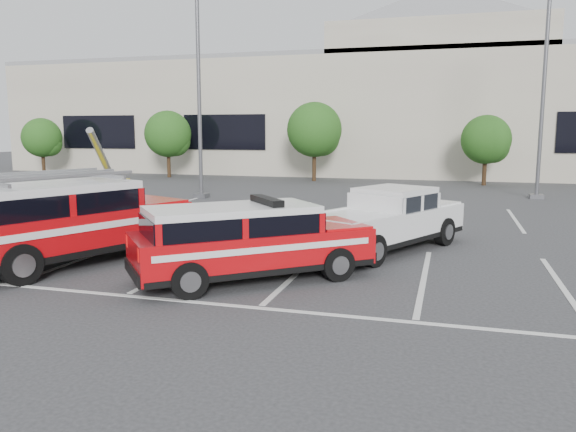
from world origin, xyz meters
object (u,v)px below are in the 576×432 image
at_px(convention_building, 412,109).
at_px(tree_far_left, 43,139).
at_px(fire_chief_suv, 249,247).
at_px(tree_mid_left, 316,132).
at_px(light_pole_mid, 544,84).
at_px(tree_mid_right, 488,141).
at_px(tree_left, 169,136).
at_px(white_pickup, 385,226).
at_px(light_pole_left, 199,84).
at_px(utility_rig, 96,205).
at_px(ladder_suv, 68,227).

height_order(convention_building, tree_far_left, convention_building).
distance_m(tree_far_left, fire_chief_suv, 33.44).
bearing_deg(convention_building, tree_mid_left, -117.40).
relative_size(tree_far_left, light_pole_mid, 0.39).
bearing_deg(tree_mid_right, convention_building, 116.57).
relative_size(tree_mid_left, fire_chief_suv, 0.99).
bearing_deg(tree_left, fire_chief_suv, -58.70).
bearing_deg(tree_mid_right, white_pickup, -100.33).
height_order(convention_building, tree_mid_left, convention_building).
xyz_separation_m(tree_mid_left, white_pickup, (6.47, -19.34, -2.39)).
bearing_deg(tree_left, light_pole_left, -55.48).
xyz_separation_m(light_pole_left, utility_rig, (-0.25, -7.75, -4.54)).
relative_size(tree_far_left, tree_mid_right, 1.00).
relative_size(fire_chief_suv, ladder_suv, 0.83).
distance_m(tree_mid_left, light_pole_mid, 13.53).
bearing_deg(tree_mid_left, ladder_suv, -91.26).
bearing_deg(tree_far_left, tree_left, 0.00).
distance_m(fire_chief_suv, white_pickup, 4.50).
height_order(light_pole_left, fire_chief_suv, light_pole_left).
xyz_separation_m(tree_left, utility_rig, (6.66, -17.80, -2.13)).
distance_m(tree_mid_right, white_pickup, 19.75).
bearing_deg(tree_mid_right, tree_far_left, 180.00).
xyz_separation_m(convention_building, tree_far_left, (-25.09, -9.82, -2.22)).
xyz_separation_m(light_pole_left, fire_chief_suv, (7.16, -13.10, -4.48)).
bearing_deg(tree_mid_left, light_pole_mid, -26.92).
relative_size(convention_building, white_pickup, 10.85).
relative_size(tree_left, light_pole_left, 0.43).
distance_m(convention_building, light_pole_left, 21.49).
height_order(fire_chief_suv, utility_rig, utility_rig).
bearing_deg(tree_mid_left, convention_building, 62.60).
distance_m(convention_building, light_pole_mid, 17.27).
bearing_deg(white_pickup, light_pole_mid, 94.80).
bearing_deg(tree_far_left, tree_mid_right, 0.00).
xyz_separation_m(light_pole_left, light_pole_mid, (15.00, 4.00, 0.00)).
bearing_deg(light_pole_left, tree_far_left, 149.29).
height_order(tree_left, fire_chief_suv, tree_left).
xyz_separation_m(fire_chief_suv, utility_rig, (-7.41, 5.34, -0.07)).
bearing_deg(white_pickup, tree_far_left, 170.88).
distance_m(light_pole_mid, utility_rig, 19.78).
relative_size(tree_left, ladder_suv, 0.75).
bearing_deg(tree_left, tree_far_left, -180.00).
distance_m(tree_mid_left, fire_chief_suv, 23.61).
bearing_deg(convention_building, ladder_suv, -99.70).
relative_size(convention_building, light_pole_left, 5.86).
bearing_deg(tree_left, tree_mid_left, 0.00).
bearing_deg(tree_left, convention_building, 33.05).
relative_size(tree_mid_right, light_pole_mid, 0.39).
xyz_separation_m(light_pole_mid, white_pickup, (-5.43, -13.29, -4.54)).
xyz_separation_m(ladder_suv, utility_rig, (-2.84, 5.12, -0.22)).
bearing_deg(tree_mid_right, fire_chief_suv, -104.37).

